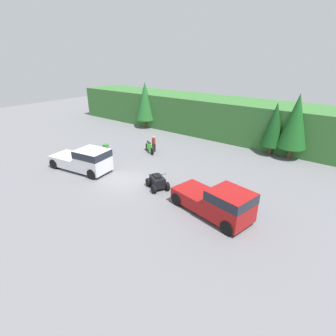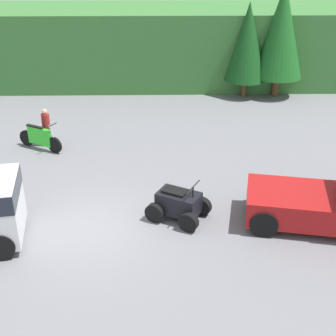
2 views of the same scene
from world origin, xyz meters
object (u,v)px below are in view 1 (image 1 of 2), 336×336
at_px(dirt_bike, 150,147).
at_px(pickup_truck_second, 85,159).
at_px(quad_atv, 157,182).
at_px(steel_barrel, 106,149).
at_px(rider_person, 154,143).
at_px(pickup_truck_red, 219,202).

bearing_deg(dirt_bike, pickup_truck_second, -70.09).
xyz_separation_m(quad_atv, steel_barrel, (-8.79, 2.58, -0.05)).
bearing_deg(steel_barrel, quad_atv, -16.33).
bearing_deg(quad_atv, dirt_bike, 164.20).
xyz_separation_m(rider_person, steel_barrel, (-3.50, -3.16, -0.44)).
relative_size(pickup_truck_second, quad_atv, 2.64).
bearing_deg(dirt_bike, quad_atv, -14.83).
xyz_separation_m(dirt_bike, quad_atv, (5.51, -5.34, -0.01)).
bearing_deg(dirt_bike, pickup_truck_red, 0.27).
relative_size(dirt_bike, rider_person, 1.22).
relative_size(pickup_truck_red, steel_barrel, 6.11).
distance_m(quad_atv, rider_person, 7.81).
bearing_deg(rider_person, pickup_truck_second, -60.39).
relative_size(pickup_truck_red, rider_person, 3.33).
bearing_deg(dirt_bike, steel_barrel, -110.61).
relative_size(pickup_truck_second, rider_person, 3.50).
height_order(pickup_truck_second, dirt_bike, pickup_truck_second).
relative_size(dirt_bike, quad_atv, 0.92).
relative_size(rider_person, steel_barrel, 1.83).
height_order(quad_atv, steel_barrel, quad_atv).
distance_m(pickup_truck_red, dirt_bike, 12.26).
height_order(rider_person, steel_barrel, rider_person).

